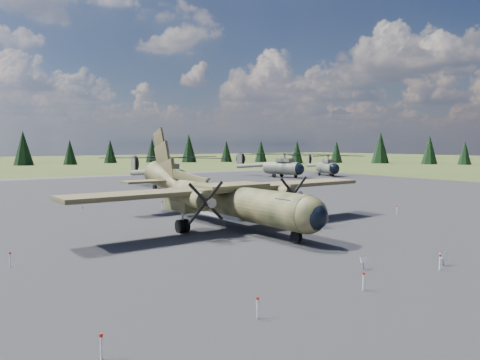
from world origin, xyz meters
TOP-DOWN VIEW (x-y plane):
  - ground at (0.00, 0.00)m, footprint 500.00×500.00m
  - apron at (0.00, 10.00)m, footprint 120.00×120.00m
  - transport_plane at (-0.09, 4.26)m, footprint 26.54×24.13m
  - helicopter_near at (9.20, 33.83)m, footprint 20.02×23.00m
  - helicopter_mid at (39.47, 44.09)m, footprint 23.34×24.14m
  - helicopter_far at (50.09, 42.32)m, footprint 22.06×22.06m
  - info_placard_left at (-1.14, -11.08)m, footprint 0.46×0.26m
  - info_placard_right at (3.04, -13.06)m, footprint 0.51×0.28m
  - barrier_fence at (-0.46, -0.08)m, footprint 33.12×29.62m
  - treeline at (-3.85, 0.16)m, footprint 287.20×280.23m

SIDE VIEW (x-z plane):
  - ground at x=0.00m, z-range 0.00..0.00m
  - apron at x=0.00m, z-range -0.02..0.02m
  - info_placard_left at x=-1.14m, z-range 0.11..0.79m
  - info_placard_right at x=3.04m, z-range 0.12..0.88m
  - barrier_fence at x=-0.46m, z-range 0.08..0.93m
  - transport_plane at x=-0.09m, z-range -1.86..6.90m
  - helicopter_far at x=50.09m, z-range 0.91..5.28m
  - helicopter_mid at x=39.47m, z-range 1.00..5.81m
  - helicopter_near at x=9.20m, z-range 1.01..5.86m
  - treeline at x=-3.85m, z-range -0.80..10.20m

